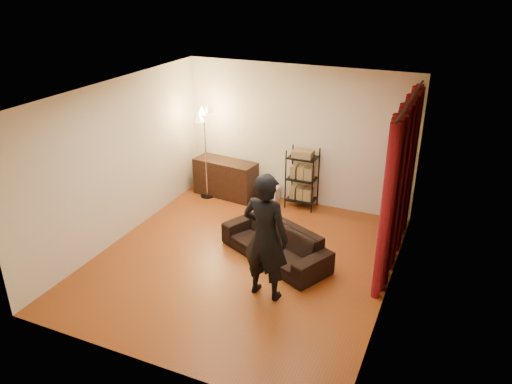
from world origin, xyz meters
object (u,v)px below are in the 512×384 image
at_px(wire_shelf, 302,179).
at_px(floor_lamp, 206,153).
at_px(person, 265,237).
at_px(media_cabinet, 226,178).
at_px(storage_boxes, 269,194).
at_px(sofa, 275,243).

bearing_deg(wire_shelf, floor_lamp, -152.26).
relative_size(person, media_cabinet, 1.45).
height_order(media_cabinet, floor_lamp, floor_lamp).
height_order(wire_shelf, floor_lamp, floor_lamp).
relative_size(media_cabinet, floor_lamp, 0.69).
xyz_separation_m(person, media_cabinet, (-2.06, 2.84, -0.56)).
relative_size(person, wire_shelf, 1.57).
xyz_separation_m(media_cabinet, floor_lamp, (-0.32, -0.20, 0.56)).
distance_m(storage_boxes, floor_lamp, 1.49).
bearing_deg(floor_lamp, person, -47.89).
height_order(sofa, wire_shelf, wire_shelf).
height_order(person, storage_boxes, person).
distance_m(storage_boxes, wire_shelf, 0.81).
bearing_deg(storage_boxes, sofa, -64.97).
xyz_separation_m(person, storage_boxes, (-1.15, 2.93, -0.78)).
distance_m(media_cabinet, wire_shelf, 1.61).
bearing_deg(media_cabinet, sofa, -39.39).
bearing_deg(sofa, person, -50.73).
relative_size(sofa, wire_shelf, 1.60).
xyz_separation_m(storage_boxes, wire_shelf, (0.68, 0.02, 0.44)).
xyz_separation_m(sofa, storage_boxes, (-0.92, 1.97, -0.13)).
xyz_separation_m(person, floor_lamp, (-2.38, 2.64, 0.00)).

